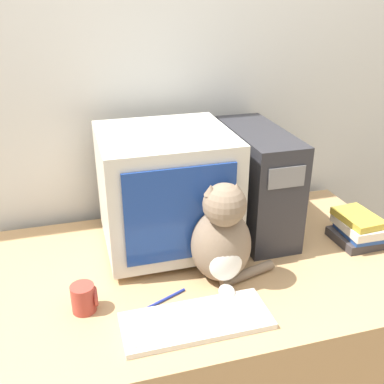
{
  "coord_description": "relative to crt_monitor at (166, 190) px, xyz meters",
  "views": [
    {
      "loc": [
        -0.41,
        -0.81,
        1.67
      ],
      "look_at": [
        -0.04,
        0.49,
        1.04
      ],
      "focal_mm": 42.0,
      "sensor_mm": 36.0,
      "label": 1
    }
  ],
  "objects": [
    {
      "name": "cat",
      "position": [
        0.12,
        -0.27,
        -0.07
      ],
      "size": [
        0.3,
        0.25,
        0.36
      ],
      "rotation": [
        0.0,
        0.0,
        -0.13
      ],
      "color": "#7A6651",
      "rests_on": "desk"
    },
    {
      "name": "mug",
      "position": [
        -0.32,
        -0.3,
        -0.18
      ],
      "size": [
        0.08,
        0.07,
        0.09
      ],
      "color": "#9E382D",
      "rests_on": "desk"
    },
    {
      "name": "pen",
      "position": [
        -0.09,
        -0.32,
        -0.22
      ],
      "size": [
        0.15,
        0.07,
        0.01
      ],
      "color": "navy",
      "rests_on": "desk"
    },
    {
      "name": "wall_back",
      "position": [
        0.1,
        0.34,
        0.24
      ],
      "size": [
        7.0,
        0.05,
        2.5
      ],
      "color": "silver",
      "rests_on": "ground_plane"
    },
    {
      "name": "desk",
      "position": [
        0.1,
        -0.17,
        -0.62
      ],
      "size": [
        1.5,
        0.88,
        0.78
      ],
      "color": "tan",
      "rests_on": "ground_plane"
    },
    {
      "name": "keyboard",
      "position": [
        -0.02,
        -0.45,
        -0.22
      ],
      "size": [
        0.43,
        0.17,
        0.02
      ],
      "color": "silver",
      "rests_on": "desk"
    },
    {
      "name": "computer_tower",
      "position": [
        0.36,
        0.03,
        -0.02
      ],
      "size": [
        0.19,
        0.47,
        0.41
      ],
      "color": "#28282D",
      "rests_on": "desk"
    },
    {
      "name": "book_stack",
      "position": [
        0.7,
        -0.18,
        -0.17
      ],
      "size": [
        0.16,
        0.2,
        0.11
      ],
      "color": "#383333",
      "rests_on": "desk"
    },
    {
      "name": "crt_monitor",
      "position": [
        0.0,
        0.0,
        0.0
      ],
      "size": [
        0.45,
        0.43,
        0.44
      ],
      "color": "beige",
      "rests_on": "desk"
    }
  ]
}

